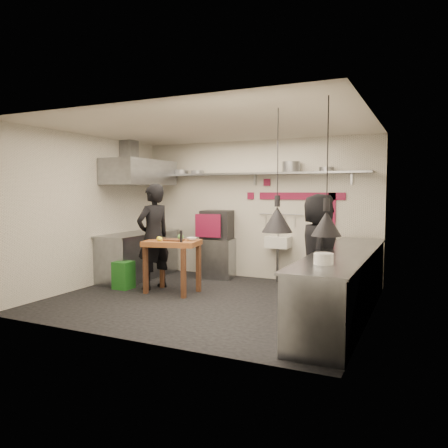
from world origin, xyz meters
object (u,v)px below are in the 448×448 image
at_px(combi_oven, 217,225).
at_px(chef_right, 318,251).
at_px(oven_stand, 217,258).
at_px(chef_left, 153,237).
at_px(green_bin, 124,275).
at_px(prep_table, 172,267).

bearing_deg(combi_oven, chef_right, -40.16).
relative_size(oven_stand, chef_left, 0.42).
bearing_deg(green_bin, chef_left, 28.01).
height_order(combi_oven, prep_table, combi_oven).
height_order(oven_stand, green_bin, oven_stand).
bearing_deg(oven_stand, chef_right, -39.63).
height_order(oven_stand, prep_table, prep_table).
height_order(prep_table, chef_right, chef_right).
distance_m(combi_oven, chef_left, 1.57).
distance_m(oven_stand, green_bin, 1.99).
relative_size(combi_oven, prep_table, 0.64).
xyz_separation_m(oven_stand, green_bin, (-1.07, -1.67, -0.15)).
distance_m(prep_table, chef_left, 0.71).
distance_m(oven_stand, combi_oven, 0.69).
height_order(oven_stand, chef_right, chef_right).
distance_m(combi_oven, prep_table, 1.71).
height_order(oven_stand, combi_oven, combi_oven).
bearing_deg(prep_table, oven_stand, 74.26).
bearing_deg(chef_right, green_bin, 78.56).
bearing_deg(combi_oven, prep_table, -102.06).
bearing_deg(prep_table, combi_oven, 74.48).
height_order(green_bin, chef_left, chef_left).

